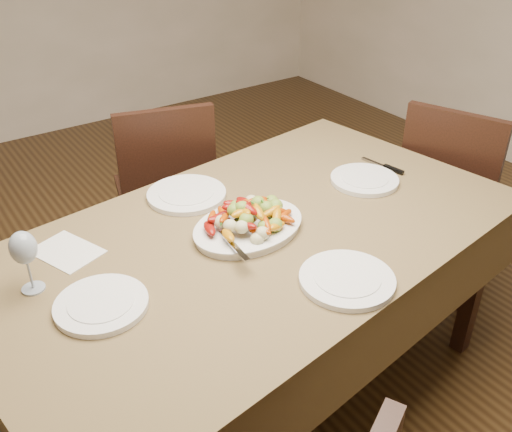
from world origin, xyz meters
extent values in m
plane|color=#372410|center=(0.00, 0.00, 0.00)|extent=(6.00, 6.00, 0.00)
cube|color=brown|center=(-0.18, -0.11, 0.38)|extent=(1.97, 1.28, 0.76)
ellipsoid|color=white|center=(-0.20, -0.09, 0.77)|extent=(0.42, 0.34, 0.02)
cylinder|color=white|center=(-0.75, -0.18, 0.77)|extent=(0.26, 0.26, 0.02)
cylinder|color=white|center=(0.36, -0.05, 0.77)|extent=(0.26, 0.26, 0.02)
cylinder|color=white|center=(-0.26, 0.23, 0.77)|extent=(0.29, 0.29, 0.02)
cylinder|color=white|center=(-0.12, -0.48, 0.77)|extent=(0.28, 0.28, 0.02)
cube|color=silver|center=(-0.74, 0.14, 0.76)|extent=(0.21, 0.25, 0.00)
camera|label=1|loc=(-1.09, -1.41, 1.78)|focal=40.00mm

